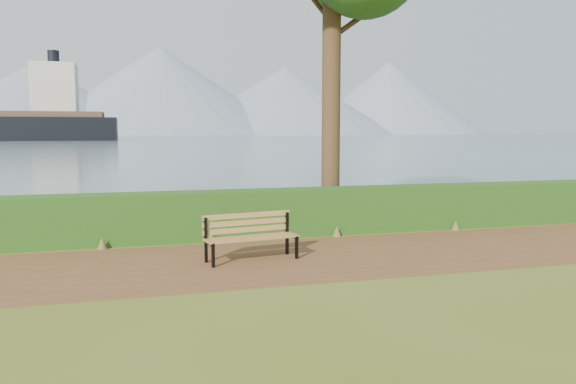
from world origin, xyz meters
name	(u,v)px	position (x,y,z in m)	size (l,w,h in m)	color
ground	(292,263)	(0.00, 0.00, 0.00)	(140.00, 140.00, 0.00)	#515D1A
path	(287,259)	(0.00, 0.30, 0.01)	(40.00, 3.40, 0.01)	brown
hedge	(258,213)	(0.00, 2.60, 0.50)	(32.00, 0.85, 1.00)	#1E4614
water	(135,136)	(0.00, 260.00, 0.01)	(700.00, 510.00, 0.00)	slate
mountains	(118,95)	(-9.17, 406.05, 27.70)	(585.00, 190.00, 70.00)	slate
bench	(250,233)	(-0.64, 0.42, 0.48)	(1.70, 0.74, 0.83)	black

